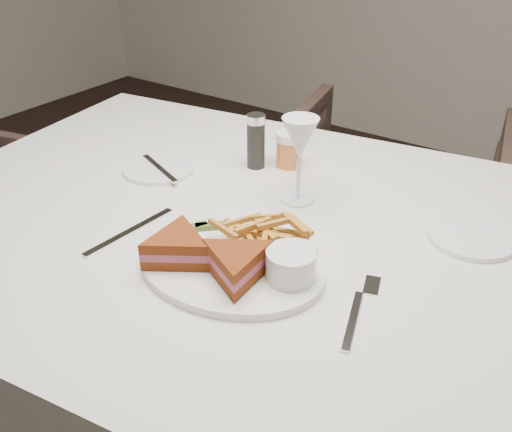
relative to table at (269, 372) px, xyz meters
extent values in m
cube|color=silver|center=(0.00, 0.00, 0.00)|extent=(1.61, 1.18, 0.75)
imported|color=#413028|center=(-0.09, 0.86, -0.01)|extent=(0.83, 0.80, 0.73)
ellipsoid|color=white|center=(0.02, -0.15, 0.38)|extent=(0.35, 0.29, 0.01)
cube|color=silver|center=(-0.20, -0.16, 0.38)|extent=(0.03, 0.21, 0.00)
cylinder|color=white|center=(-0.34, 0.06, 0.38)|extent=(0.16, 0.16, 0.01)
cylinder|color=white|center=(0.32, 0.17, 0.38)|extent=(0.16, 0.16, 0.01)
cylinder|color=black|center=(-0.17, 0.20, 0.44)|extent=(0.04, 0.04, 0.12)
cylinder|color=#CC6D31|center=(-0.12, 0.25, 0.42)|extent=(0.06, 0.06, 0.08)
cube|color=#4A7027|center=(-0.08, -0.08, 0.40)|extent=(0.05, 0.05, 0.01)
cube|color=#4A7027|center=(-0.10, -0.11, 0.40)|extent=(0.04, 0.06, 0.01)
cylinder|color=white|center=(0.12, -0.13, 0.42)|extent=(0.08, 0.08, 0.05)
camera|label=1|loc=(0.49, -0.76, 0.94)|focal=40.00mm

